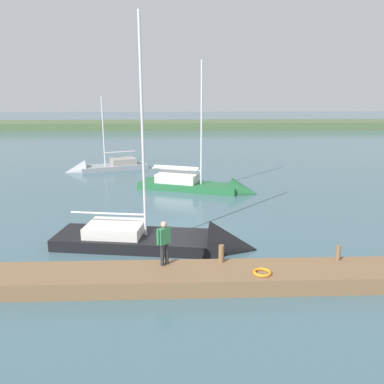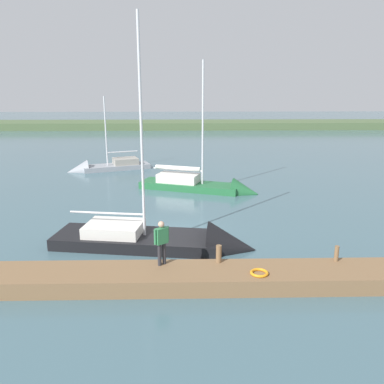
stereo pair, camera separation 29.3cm
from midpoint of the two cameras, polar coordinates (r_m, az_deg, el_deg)
The scene contains 10 objects.
ground_plane at distance 19.65m, azimuth -2.94°, elevation -6.37°, with size 200.00×200.00×0.00m, color #42606B.
far_shoreline at distance 70.97m, azimuth -2.42°, elevation 9.13°, with size 180.00×8.00×2.40m, color #4C603D.
dock_pier at distance 14.94m, azimuth -3.20°, elevation -12.24°, with size 18.11×1.90×0.62m, color brown.
mooring_post_near at distance 16.42m, azimuth 19.76°, elevation -8.19°, with size 0.17×0.17×0.61m, color brown.
mooring_post_far at distance 15.33m, azimuth 3.67°, elevation -8.81°, with size 0.21×0.21×0.68m, color brown.
life_ring_buoy at distance 14.72m, azimuth 9.47°, elevation -11.31°, with size 0.66×0.66×0.10m, color orange.
sailboat_behind_pier at distance 28.07m, azimuth 1.41°, elevation 0.58°, with size 8.64×4.67×9.77m.
sailboat_far_left at distance 18.38m, azimuth -3.28°, elevation -7.49°, with size 9.49×3.74×11.25m.
sailboat_near_dock at distance 35.83m, azimuth -13.17°, elevation 3.21°, with size 7.34×4.21×7.28m.
person_on_dock at distance 14.87m, azimuth -4.57°, elevation -6.87°, with size 0.54×0.46×1.72m.
Camera 1 is at (-0.17, 18.31, 7.12)m, focal length 37.19 mm.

